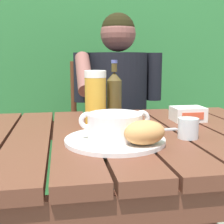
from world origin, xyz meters
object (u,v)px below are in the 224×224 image
Objects in this scene: serving_plate at (115,140)px; water_glass_small at (188,128)px; soup_bowl at (115,125)px; table_knife at (149,130)px; chair_near_diner at (113,145)px; beer_glass at (96,97)px; butter_tub at (188,114)px; bread_roll at (145,132)px; person_eating at (119,110)px; beer_bottle at (114,96)px.

water_glass_small is at bearing 1.19° from serving_plate.
soup_bowl is 0.18m from table_knife.
chair_near_diner is 0.83m from beer_glass.
butter_tub is (0.36, -0.01, -0.07)m from beer_glass.
table_knife is (0.07, 0.18, -0.04)m from bread_roll.
beer_bottle is (-0.11, -0.48, 0.14)m from person_eating.
soup_bowl is (-0.16, -0.96, 0.35)m from chair_near_diner.
beer_glass is (-0.19, -0.71, 0.40)m from chair_near_diner.
serving_plate is at bearing -101.84° from person_eating.
chair_near_diner reaches higher than table_knife.
bread_roll is at bearing -49.40° from soup_bowl.
beer_glass is (-0.03, 0.26, 0.05)m from soup_bowl.
bread_roll is (0.07, -0.08, 0.04)m from serving_plate.
beer_bottle is at bearing -99.51° from chair_near_diner.
beer_glass is at bearing 134.93° from water_glass_small.
soup_bowl is at bearing 0.00° from serving_plate.
chair_near_diner is 3.45× the size of serving_plate.
butter_tub is at bearing 50.67° from bread_roll.
serving_plate is 1.24× the size of beer_bottle.
bread_roll is at bearing -49.40° from serving_plate.
table_knife is (0.13, 0.10, -0.05)m from soup_bowl.
serving_plate is 0.31m from beer_bottle.
serving_plate is 2.17× the size of bread_roll.
serving_plate is 0.27m from beer_glass.
bread_roll reaches higher than serving_plate.
person_eating reaches higher than butter_tub.
soup_bowl is 0.26m from beer_glass.
person_eating is 6.43× the size of beer_glass.
beer_glass is at bearing 95.65° from soup_bowl.
chair_near_diner reaches higher than water_glass_small.
serving_plate is 4.69× the size of water_glass_small.
soup_bowl reaches higher than bread_roll.
butter_tub is at bearing -71.83° from person_eating.
chair_near_diner is at bearing 84.67° from bread_roll.
chair_near_diner is 0.32m from person_eating.
beer_bottle is (-0.11, -0.68, 0.40)m from chair_near_diner.
chair_near_diner is at bearing 103.13° from butter_tub.
bread_roll reaches higher than butter_tub.
person_eating reaches higher than beer_glass.
soup_bowl is (-0.16, -0.76, 0.09)m from person_eating.
soup_bowl is (0.00, 0.00, 0.04)m from serving_plate.
person_eating reaches higher than water_glass_small.
water_glass_small is at bearing -47.40° from table_knife.
bread_roll reaches higher than table_knife.
soup_bowl is at bearing -143.34° from butter_tub.
soup_bowl is 0.23m from water_glass_small.
serving_plate is at bearing 130.60° from bread_roll.
soup_bowl is 0.10m from bread_roll.
beer_bottle is (0.05, 0.29, 0.09)m from serving_plate.
water_glass_small is 0.38× the size of table_knife.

